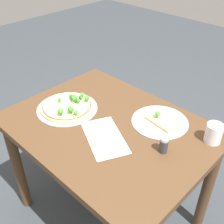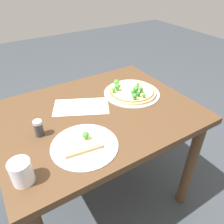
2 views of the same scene
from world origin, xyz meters
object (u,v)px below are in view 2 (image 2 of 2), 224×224
at_px(drinking_cup, 21,172).
at_px(pizza_tray_whole, 131,91).
at_px(dining_table, 98,127).
at_px(condiment_shaker, 39,128).
at_px(pizza_tray_slice, 83,145).

bearing_deg(drinking_cup, pizza_tray_whole, 23.52).
bearing_deg(dining_table, condiment_shaker, -173.90).
height_order(pizza_tray_whole, pizza_tray_slice, pizza_tray_whole).
bearing_deg(pizza_tray_slice, dining_table, 48.98).
bearing_deg(pizza_tray_whole, condiment_shaker, -171.57).
distance_m(dining_table, pizza_tray_slice, 0.29).
relative_size(pizza_tray_whole, pizza_tray_slice, 1.14).
height_order(pizza_tray_whole, condiment_shaker, condiment_shaker).
xyz_separation_m(pizza_tray_whole, condiment_shaker, (-0.57, -0.08, 0.03)).
xyz_separation_m(dining_table, pizza_tray_slice, (-0.17, -0.20, 0.12)).
bearing_deg(pizza_tray_slice, drinking_cup, -169.31).
bearing_deg(condiment_shaker, pizza_tray_slice, -51.43).
bearing_deg(pizza_tray_whole, pizza_tray_slice, -149.85).
height_order(pizza_tray_slice, condiment_shaker, condiment_shaker).
relative_size(pizza_tray_whole, condiment_shaker, 4.19).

